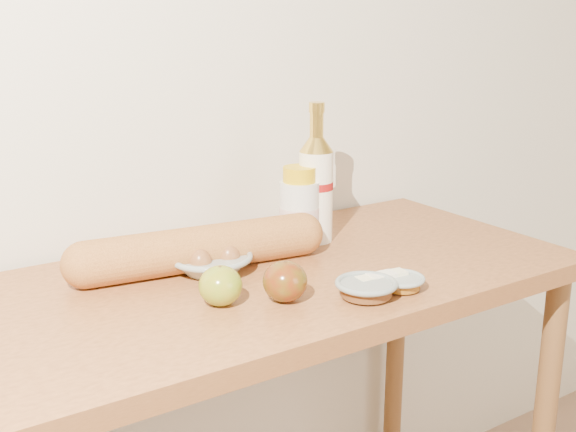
{
  "coord_description": "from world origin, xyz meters",
  "views": [
    {
      "loc": [
        -0.73,
        0.05,
        1.39
      ],
      "look_at": [
        0.0,
        1.15,
        1.02
      ],
      "focal_mm": 45.0,
      "sensor_mm": 36.0,
      "label": 1
    }
  ],
  "objects_px": {
    "egg_bowl": "(210,260)",
    "table": "(280,328)",
    "baguette": "(200,248)",
    "bourbon_bottle": "(316,186)",
    "cream_bottle": "(299,209)"
  },
  "relations": [
    {
      "from": "table",
      "to": "cream_bottle",
      "type": "relative_size",
      "value": 6.88
    },
    {
      "from": "bourbon_bottle",
      "to": "cream_bottle",
      "type": "bearing_deg",
      "value": 172.19
    },
    {
      "from": "egg_bowl",
      "to": "table",
      "type": "bearing_deg",
      "value": -31.32
    },
    {
      "from": "egg_bowl",
      "to": "baguette",
      "type": "relative_size",
      "value": 0.31
    },
    {
      "from": "baguette",
      "to": "bourbon_bottle",
      "type": "bearing_deg",
      "value": 13.41
    },
    {
      "from": "table",
      "to": "egg_bowl",
      "type": "bearing_deg",
      "value": 148.68
    },
    {
      "from": "cream_bottle",
      "to": "egg_bowl",
      "type": "height_order",
      "value": "cream_bottle"
    },
    {
      "from": "table",
      "to": "bourbon_bottle",
      "type": "xyz_separation_m",
      "value": [
        0.17,
        0.12,
        0.25
      ]
    },
    {
      "from": "bourbon_bottle",
      "to": "baguette",
      "type": "distance_m",
      "value": 0.31
    },
    {
      "from": "table",
      "to": "baguette",
      "type": "height_order",
      "value": "baguette"
    },
    {
      "from": "bourbon_bottle",
      "to": "egg_bowl",
      "type": "height_order",
      "value": "bourbon_bottle"
    },
    {
      "from": "bourbon_bottle",
      "to": "baguette",
      "type": "height_order",
      "value": "bourbon_bottle"
    },
    {
      "from": "table",
      "to": "egg_bowl",
      "type": "relative_size",
      "value": 7.13
    },
    {
      "from": "cream_bottle",
      "to": "bourbon_bottle",
      "type": "bearing_deg",
      "value": -20.61
    },
    {
      "from": "bourbon_bottle",
      "to": "egg_bowl",
      "type": "bearing_deg",
      "value": 179.26
    }
  ]
}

